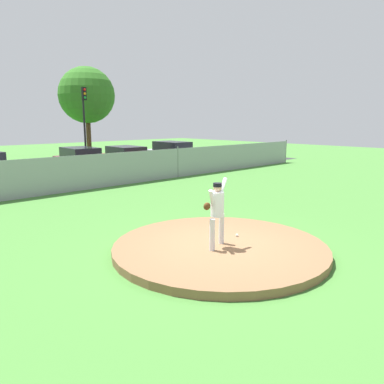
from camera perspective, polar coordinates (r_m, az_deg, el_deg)
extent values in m
plane|color=#427A33|center=(14.00, -14.26, -2.70)|extent=(80.00, 80.00, 0.00)
cube|color=#2B2B2D|center=(21.71, -25.38, 1.34)|extent=(44.00, 7.00, 0.01)
cylinder|color=brown|center=(9.40, 4.26, -8.49)|extent=(5.29, 5.29, 0.19)
cylinder|color=silver|center=(8.80, 3.11, -6.56)|extent=(0.13, 0.13, 0.77)
cylinder|color=silver|center=(9.31, 4.53, -5.60)|extent=(0.13, 0.13, 0.77)
cylinder|color=silver|center=(8.88, 3.89, -1.87)|extent=(0.32, 0.32, 0.59)
cylinder|color=silver|center=(8.93, 4.71, 0.75)|extent=(0.43, 0.23, 0.43)
cylinder|color=silver|center=(8.71, 3.10, -1.04)|extent=(0.29, 0.18, 0.46)
ellipsoid|color=#4C2D14|center=(8.70, 2.31, -2.20)|extent=(0.20, 0.12, 0.18)
sphere|color=tan|center=(8.80, 3.93, 0.65)|extent=(0.20, 0.20, 0.20)
cylinder|color=black|center=(8.78, 3.93, 1.10)|extent=(0.21, 0.21, 0.09)
sphere|color=white|center=(9.98, 6.92, -6.57)|extent=(0.07, 0.07, 0.07)
cube|color=gray|center=(17.41, -20.89, 2.29)|extent=(37.20, 0.03, 1.65)
cylinder|color=slate|center=(21.36, -2.18, 4.61)|extent=(0.07, 0.07, 1.75)
cylinder|color=slate|center=(29.90, 14.16, 6.09)|extent=(0.07, 0.07, 1.75)
cube|color=#B7BABF|center=(26.59, -3.04, 5.50)|extent=(1.83, 4.74, 0.80)
cube|color=black|center=(26.53, -3.06, 7.04)|extent=(1.65, 2.62, 0.63)
cylinder|color=black|center=(27.77, -4.95, 4.88)|extent=(1.80, 0.68, 0.64)
cylinder|color=black|center=(25.52, -0.95, 4.39)|extent=(1.80, 0.68, 0.64)
cube|color=maroon|center=(22.77, -16.66, 4.11)|extent=(1.98, 4.40, 0.76)
cube|color=black|center=(22.70, -16.75, 5.80)|extent=(1.72, 2.46, 0.59)
cylinder|color=black|center=(24.04, -17.88, 3.46)|extent=(1.81, 0.75, 0.64)
cylinder|color=black|center=(21.60, -15.18, 2.82)|extent=(1.81, 0.75, 0.64)
cube|color=#A81919|center=(24.87, -10.04, 4.83)|extent=(2.09, 4.54, 0.67)
cube|color=black|center=(24.81, -10.08, 6.25)|extent=(1.84, 2.53, 0.57)
cylinder|color=black|center=(26.10, -11.56, 4.32)|extent=(1.95, 0.74, 0.64)
cylinder|color=black|center=(23.74, -8.31, 3.79)|extent=(1.95, 0.74, 0.64)
cone|color=orange|center=(25.98, -15.62, 4.02)|extent=(0.32, 0.32, 0.55)
cube|color=black|center=(26.01, -15.59, 3.45)|extent=(0.40, 0.40, 0.03)
cylinder|color=black|center=(28.16, -16.12, 9.55)|extent=(0.14, 0.14, 5.51)
cube|color=black|center=(28.06, -16.20, 14.25)|extent=(0.28, 0.24, 0.90)
sphere|color=red|center=(27.97, -16.11, 14.82)|extent=(0.18, 0.18, 0.18)
sphere|color=orange|center=(27.95, -16.08, 14.27)|extent=(0.18, 0.18, 0.18)
sphere|color=green|center=(27.94, -16.05, 13.72)|extent=(0.18, 0.18, 0.18)
cylinder|color=#4C331E|center=(31.68, -15.50, 8.00)|extent=(0.38, 0.38, 3.65)
sphere|color=#2F6B20|center=(31.71, -15.82, 14.08)|extent=(4.42, 4.42, 4.42)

